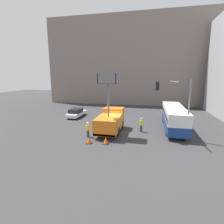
# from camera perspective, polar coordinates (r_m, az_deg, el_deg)

# --- Properties ---
(ground_plane) EXTENTS (120.00, 120.00, 0.00)m
(ground_plane) POSITION_cam_1_polar(r_m,az_deg,el_deg) (22.01, 1.55, -6.63)
(ground_plane) COLOR #333335
(building_backdrop_far) EXTENTS (44.00, 10.00, 21.07)m
(building_backdrop_far) POSITION_cam_1_polar(r_m,az_deg,el_deg) (47.40, 8.03, 15.88)
(building_backdrop_far) COLOR gray
(building_backdrop_far) RESTS_ON ground_plane
(utility_truck) EXTENTS (2.55, 6.14, 7.19)m
(utility_truck) POSITION_cam_1_polar(r_m,az_deg,el_deg) (21.69, -0.49, -2.60)
(utility_truck) COLOR orange
(utility_truck) RESTS_ON ground_plane
(city_bus) EXTENTS (2.45, 10.34, 2.90)m
(city_bus) POSITION_cam_1_polar(r_m,az_deg,el_deg) (24.58, 19.59, -1.24)
(city_bus) COLOR navy
(city_bus) RESTS_ON ground_plane
(traffic_light_pole) EXTENTS (3.69, 3.43, 6.61)m
(traffic_light_pole) POSITION_cam_1_polar(r_m,az_deg,el_deg) (19.92, 20.81, 3.84)
(traffic_light_pole) COLOR slate
(traffic_light_pole) RESTS_ON ground_plane
(road_worker_near_truck) EXTENTS (0.38, 0.38, 1.77)m
(road_worker_near_truck) POSITION_cam_1_polar(r_m,az_deg,el_deg) (20.30, -7.89, -5.72)
(road_worker_near_truck) COLOR navy
(road_worker_near_truck) RESTS_ON ground_plane
(road_worker_directing) EXTENTS (0.38, 0.38, 1.80)m
(road_worker_directing) POSITION_cam_1_polar(r_m,az_deg,el_deg) (22.26, 9.50, -4.16)
(road_worker_directing) COLOR navy
(road_worker_directing) RESTS_ON ground_plane
(traffic_cone_near_truck) EXTENTS (0.63, 0.63, 0.72)m
(traffic_cone_near_truck) POSITION_cam_1_polar(r_m,az_deg,el_deg) (18.58, -7.44, -9.11)
(traffic_cone_near_truck) COLOR black
(traffic_cone_near_truck) RESTS_ON ground_plane
(traffic_cone_mid_road) EXTENTS (0.65, 0.65, 0.74)m
(traffic_cone_mid_road) POSITION_cam_1_polar(r_m,az_deg,el_deg) (18.28, -2.05, -9.33)
(traffic_cone_mid_road) COLOR black
(traffic_cone_mid_road) RESTS_ON ground_plane
(parked_car_curbside) EXTENTS (1.88, 4.79, 1.47)m
(parked_car_curbside) POSITION_cam_1_polar(r_m,az_deg,el_deg) (30.60, -11.57, -0.23)
(parked_car_curbside) COLOR silver
(parked_car_curbside) RESTS_ON ground_plane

